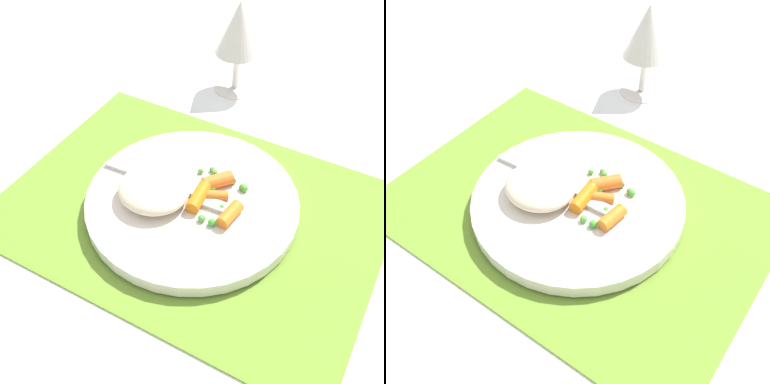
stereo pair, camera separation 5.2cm
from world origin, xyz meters
TOP-DOWN VIEW (x-y plane):
  - ground_plane at (0.00, 0.00)m, footprint 2.40×2.40m
  - placemat at (0.00, 0.00)m, footprint 0.47×0.35m
  - plate at (0.00, 0.00)m, footprint 0.27×0.27m
  - rice_mound at (-0.04, -0.02)m, footprint 0.09×0.09m
  - carrot_portion at (0.03, 0.01)m, footprint 0.07×0.08m
  - pea_scatter at (0.03, 0.02)m, footprint 0.08×0.09m
  - fork at (-0.02, -0.00)m, footprint 0.19×0.02m
  - wine_glass at (-0.07, 0.28)m, footprint 0.07×0.07m

SIDE VIEW (x-z plane):
  - ground_plane at x=0.00m, z-range 0.00..0.00m
  - placemat at x=0.00m, z-range 0.00..0.01m
  - plate at x=0.00m, z-range 0.01..0.02m
  - fork at x=-0.02m, z-range 0.02..0.03m
  - pea_scatter at x=0.03m, z-range 0.02..0.03m
  - carrot_portion at x=0.03m, z-range 0.02..0.04m
  - rice_mound at x=-0.04m, z-range 0.02..0.05m
  - wine_glass at x=-0.07m, z-range 0.03..0.18m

